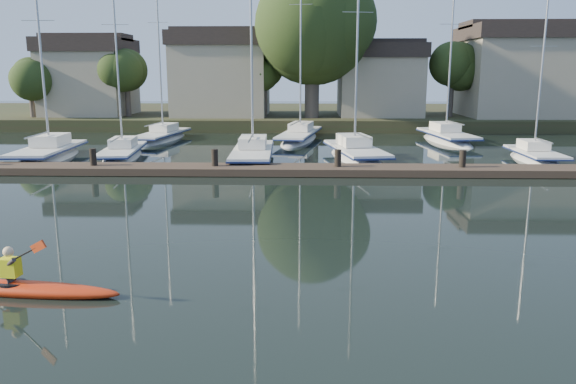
{
  "coord_description": "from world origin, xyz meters",
  "views": [
    {
      "loc": [
        1.34,
        -12.96,
        4.95
      ],
      "look_at": [
        0.85,
        4.28,
        1.2
      ],
      "focal_mm": 35.0,
      "sensor_mm": 36.0,
      "label": 1
    }
  ],
  "objects_px": {
    "sailboat_1": "(123,161)",
    "sailboat_4": "(534,164)",
    "sailboat_5": "(162,143)",
    "sailboat_7": "(446,144)",
    "sailboat_6": "(300,143)",
    "dock": "(276,170)",
    "sailboat_3": "(355,162)",
    "kayak": "(17,286)",
    "sailboat_2": "(253,163)",
    "sailboat_0": "(49,163)"
  },
  "relations": [
    {
      "from": "kayak",
      "to": "sailboat_5",
      "type": "bearing_deg",
      "value": 103.39
    },
    {
      "from": "sailboat_4",
      "to": "sailboat_0",
      "type": "bearing_deg",
      "value": -178.7
    },
    {
      "from": "sailboat_0",
      "to": "sailboat_2",
      "type": "xyz_separation_m",
      "value": [
        11.69,
        -0.1,
        0.02
      ]
    },
    {
      "from": "sailboat_2",
      "to": "sailboat_3",
      "type": "bearing_deg",
      "value": 5.0
    },
    {
      "from": "dock",
      "to": "sailboat_3",
      "type": "xyz_separation_m",
      "value": [
        4.31,
        4.95,
        -0.41
      ]
    },
    {
      "from": "sailboat_0",
      "to": "sailboat_3",
      "type": "bearing_deg",
      "value": -1.27
    },
    {
      "from": "sailboat_4",
      "to": "sailboat_6",
      "type": "bearing_deg",
      "value": 146.5
    },
    {
      "from": "kayak",
      "to": "sailboat_1",
      "type": "bearing_deg",
      "value": 107.14
    },
    {
      "from": "sailboat_0",
      "to": "sailboat_2",
      "type": "bearing_deg",
      "value": -3.72
    },
    {
      "from": "sailboat_0",
      "to": "sailboat_4",
      "type": "xyz_separation_m",
      "value": [
        27.51,
        0.17,
        0.04
      ]
    },
    {
      "from": "sailboat_1",
      "to": "sailboat_4",
      "type": "height_order",
      "value": "sailboat_1"
    },
    {
      "from": "kayak",
      "to": "sailboat_7",
      "type": "xyz_separation_m",
      "value": [
        16.6,
        28.21,
        -0.39
      ]
    },
    {
      "from": "kayak",
      "to": "sailboat_3",
      "type": "distance_m",
      "value": 22.25
    },
    {
      "from": "sailboat_4",
      "to": "sailboat_7",
      "type": "height_order",
      "value": "sailboat_7"
    },
    {
      "from": "sailboat_0",
      "to": "sailboat_1",
      "type": "distance_m",
      "value": 4.1
    },
    {
      "from": "sailboat_0",
      "to": "sailboat_6",
      "type": "xyz_separation_m",
      "value": [
        14.25,
        9.26,
        0.03
      ]
    },
    {
      "from": "kayak",
      "to": "sailboat_7",
      "type": "distance_m",
      "value": 32.73
    },
    {
      "from": "sailboat_0",
      "to": "sailboat_2",
      "type": "height_order",
      "value": "sailboat_2"
    },
    {
      "from": "sailboat_1",
      "to": "sailboat_4",
      "type": "distance_m",
      "value": 23.45
    },
    {
      "from": "sailboat_4",
      "to": "sailboat_6",
      "type": "height_order",
      "value": "sailboat_6"
    },
    {
      "from": "sailboat_2",
      "to": "sailboat_3",
      "type": "height_order",
      "value": "sailboat_2"
    },
    {
      "from": "kayak",
      "to": "dock",
      "type": "relative_size",
      "value": 0.14
    },
    {
      "from": "dock",
      "to": "sailboat_2",
      "type": "distance_m",
      "value": 4.53
    },
    {
      "from": "sailboat_0",
      "to": "sailboat_6",
      "type": "relative_size",
      "value": 0.82
    },
    {
      "from": "sailboat_1",
      "to": "sailboat_5",
      "type": "relative_size",
      "value": 0.91
    },
    {
      "from": "kayak",
      "to": "sailboat_2",
      "type": "distance_m",
      "value": 19.78
    },
    {
      "from": "kayak",
      "to": "sailboat_4",
      "type": "bearing_deg",
      "value": 51.23
    },
    {
      "from": "sailboat_6",
      "to": "sailboat_2",
      "type": "bearing_deg",
      "value": -95.53
    },
    {
      "from": "sailboat_1",
      "to": "sailboat_6",
      "type": "relative_size",
      "value": 0.8
    },
    {
      "from": "sailboat_5",
      "to": "sailboat_6",
      "type": "xyz_separation_m",
      "value": [
        9.96,
        0.34,
        -0.01
      ]
    },
    {
      "from": "kayak",
      "to": "sailboat_4",
      "type": "xyz_separation_m",
      "value": [
        19.41,
        19.72,
        -0.36
      ]
    },
    {
      "from": "kayak",
      "to": "sailboat_7",
      "type": "relative_size",
      "value": 0.35
    },
    {
      "from": "kayak",
      "to": "sailboat_3",
      "type": "relative_size",
      "value": 0.35
    },
    {
      "from": "sailboat_2",
      "to": "sailboat_7",
      "type": "relative_size",
      "value": 1.12
    },
    {
      "from": "sailboat_6",
      "to": "kayak",
      "type": "bearing_deg",
      "value": -92.23
    },
    {
      "from": "sailboat_1",
      "to": "sailboat_5",
      "type": "height_order",
      "value": "sailboat_5"
    },
    {
      "from": "sailboat_3",
      "to": "sailboat_5",
      "type": "height_order",
      "value": "sailboat_5"
    },
    {
      "from": "sailboat_3",
      "to": "sailboat_7",
      "type": "distance_m",
      "value": 10.79
    },
    {
      "from": "sailboat_0",
      "to": "sailboat_7",
      "type": "xyz_separation_m",
      "value": [
        24.71,
        8.66,
        0.01
      ]
    },
    {
      "from": "kayak",
      "to": "sailboat_6",
      "type": "bearing_deg",
      "value": 83.73
    },
    {
      "from": "sailboat_5",
      "to": "sailboat_6",
      "type": "relative_size",
      "value": 0.87
    },
    {
      "from": "kayak",
      "to": "sailboat_6",
      "type": "xyz_separation_m",
      "value": [
        6.15,
        28.81,
        -0.37
      ]
    },
    {
      "from": "sailboat_1",
      "to": "sailboat_4",
      "type": "relative_size",
      "value": 1.18
    },
    {
      "from": "sailboat_1",
      "to": "sailboat_6",
      "type": "distance_m",
      "value": 13.41
    },
    {
      "from": "kayak",
      "to": "sailboat_2",
      "type": "relative_size",
      "value": 0.31
    },
    {
      "from": "dock",
      "to": "sailboat_0",
      "type": "distance_m",
      "value": 13.93
    },
    {
      "from": "sailboat_2",
      "to": "dock",
      "type": "bearing_deg",
      "value": -71.91
    },
    {
      "from": "sailboat_5",
      "to": "sailboat_7",
      "type": "height_order",
      "value": "sailboat_5"
    },
    {
      "from": "sailboat_1",
      "to": "sailboat_3",
      "type": "height_order",
      "value": "sailboat_3"
    },
    {
      "from": "sailboat_1",
      "to": "sailboat_6",
      "type": "height_order",
      "value": "sailboat_6"
    }
  ]
}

